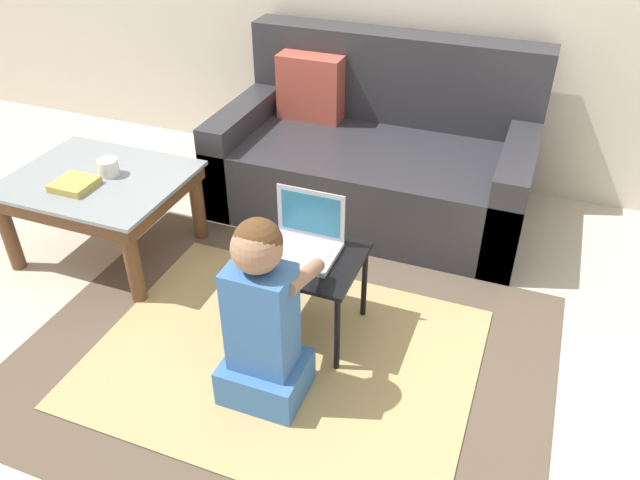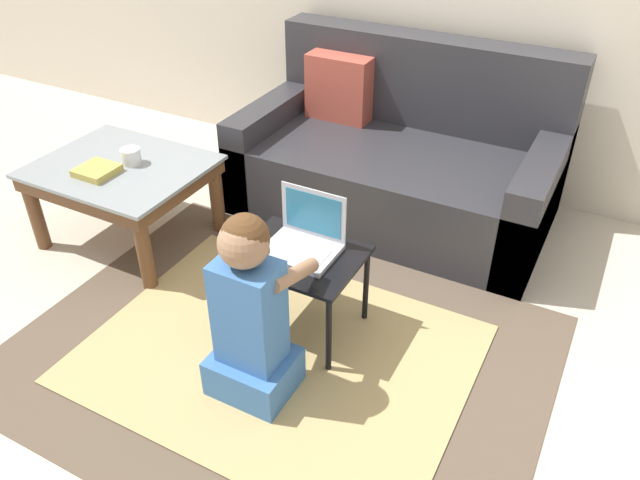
{
  "view_description": "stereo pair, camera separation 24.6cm",
  "coord_description": "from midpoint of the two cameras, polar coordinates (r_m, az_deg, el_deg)",
  "views": [
    {
      "loc": [
        0.66,
        -1.75,
        1.84
      ],
      "look_at": [
        -0.07,
        0.15,
        0.45
      ],
      "focal_mm": 35.0,
      "sensor_mm": 36.0,
      "label": 1
    },
    {
      "loc": [
        0.89,
        -1.65,
        1.84
      ],
      "look_at": [
        -0.07,
        0.15,
        0.45
      ],
      "focal_mm": 35.0,
      "sensor_mm": 36.0,
      "label": 2
    }
  ],
  "objects": [
    {
      "name": "area_rug",
      "position": [
        2.6,
        -6.11,
        -10.7
      ],
      "size": [
        2.11,
        1.62,
        0.01
      ],
      "color": "brown",
      "rests_on": "ground_plane"
    },
    {
      "name": "laptop_desk",
      "position": [
        2.52,
        -4.63,
        -2.45
      ],
      "size": [
        0.49,
        0.39,
        0.39
      ],
      "color": "black",
      "rests_on": "ground_plane"
    },
    {
      "name": "ground_plane",
      "position": [
        2.62,
        -2.55,
        -10.21
      ],
      "size": [
        16.0,
        16.0,
        0.0
      ],
      "primitive_type": "plane",
      "color": "beige"
    },
    {
      "name": "book_on_table",
      "position": [
        3.11,
        -23.69,
        4.62
      ],
      "size": [
        0.17,
        0.17,
        0.03
      ],
      "color": "tan",
      "rests_on": "coffee_table"
    },
    {
      "name": "cup_on_table",
      "position": [
        3.15,
        -20.94,
        6.15
      ],
      "size": [
        0.1,
        0.1,
        0.08
      ],
      "color": "white",
      "rests_on": "coffee_table"
    },
    {
      "name": "laptop",
      "position": [
        2.49,
        -4.39,
        -0.35
      ],
      "size": [
        0.29,
        0.23,
        0.24
      ],
      "color": "#B7BCC6",
      "rests_on": "laptop_desk"
    },
    {
      "name": "coffee_table",
      "position": [
        3.2,
        -21.59,
        4.21
      ],
      "size": [
        0.81,
        0.67,
        0.43
      ],
      "color": "gray",
      "rests_on": "ground_plane"
    },
    {
      "name": "computer_mouse",
      "position": [
        2.56,
        -8.64,
        -0.12
      ],
      "size": [
        0.07,
        0.1,
        0.04
      ],
      "color": "#234CB2",
      "rests_on": "laptop_desk"
    },
    {
      "name": "couch",
      "position": [
        3.44,
        3.04,
        7.64
      ],
      "size": [
        1.64,
        0.91,
        0.88
      ],
      "color": "#2D2D33",
      "rests_on": "ground_plane"
    },
    {
      "name": "person_seated",
      "position": [
        2.23,
        -8.45,
        -7.39
      ],
      "size": [
        0.3,
        0.41,
        0.78
      ],
      "color": "#3D70B2",
      "rests_on": "ground_plane"
    }
  ]
}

